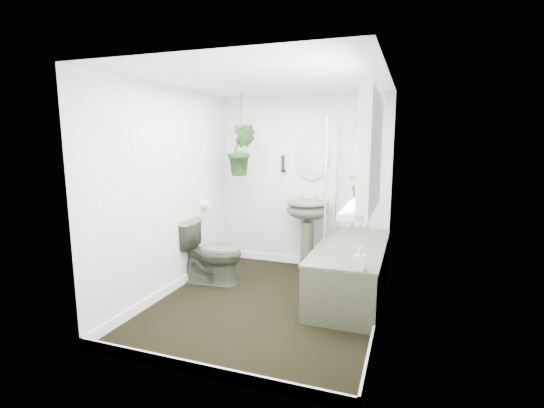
% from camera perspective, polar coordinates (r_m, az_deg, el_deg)
% --- Properties ---
extents(floor, '(2.30, 2.80, 0.02)m').
position_cam_1_polar(floor, '(4.35, -0.68, -14.24)').
color(floor, black).
rests_on(floor, ground).
extents(ceiling, '(2.30, 2.80, 0.02)m').
position_cam_1_polar(ceiling, '(4.01, -0.75, 17.67)').
color(ceiling, white).
rests_on(ceiling, ground).
extents(wall_back, '(2.30, 0.02, 2.30)m').
position_cam_1_polar(wall_back, '(5.35, 4.53, 3.18)').
color(wall_back, white).
rests_on(wall_back, ground).
extents(wall_front, '(2.30, 0.02, 2.30)m').
position_cam_1_polar(wall_front, '(2.76, -10.93, -3.04)').
color(wall_front, white).
rests_on(wall_front, ground).
extents(wall_left, '(0.02, 2.80, 2.30)m').
position_cam_1_polar(wall_left, '(4.55, -14.56, 1.76)').
color(wall_left, white).
rests_on(wall_left, ground).
extents(wall_right, '(0.02, 2.80, 2.30)m').
position_cam_1_polar(wall_right, '(3.78, 16.00, 0.15)').
color(wall_right, white).
rests_on(wall_right, ground).
extents(skirting, '(2.30, 2.80, 0.10)m').
position_cam_1_polar(skirting, '(4.32, -0.69, -13.51)').
color(skirting, white).
rests_on(skirting, floor).
extents(bathtub, '(0.72, 1.72, 0.58)m').
position_cam_1_polar(bathtub, '(4.51, 11.29, -9.43)').
color(bathtub, '#454C38').
rests_on(bathtub, floor).
extents(bath_screen, '(0.04, 0.72, 1.40)m').
position_cam_1_polar(bath_screen, '(4.83, 8.65, 3.95)').
color(bath_screen, silver).
rests_on(bath_screen, bathtub).
extents(shower_box, '(0.20, 0.10, 0.35)m').
position_cam_1_polar(shower_box, '(5.10, 13.15, 7.15)').
color(shower_box, white).
rests_on(shower_box, wall_back).
extents(oval_mirror, '(0.46, 0.03, 0.62)m').
position_cam_1_polar(oval_mirror, '(5.26, 5.81, 6.87)').
color(oval_mirror, beige).
rests_on(oval_mirror, wall_back).
extents(wall_sconce, '(0.04, 0.04, 0.22)m').
position_cam_1_polar(wall_sconce, '(5.36, 1.59, 5.89)').
color(wall_sconce, black).
rests_on(wall_sconce, wall_back).
extents(toilet_roll_holder, '(0.11, 0.11, 0.11)m').
position_cam_1_polar(toilet_roll_holder, '(5.15, -9.53, 0.00)').
color(toilet_roll_holder, white).
rests_on(toilet_roll_holder, wall_left).
extents(window_recess, '(0.08, 1.00, 0.90)m').
position_cam_1_polar(window_recess, '(3.04, 14.24, 7.50)').
color(window_recess, white).
rests_on(window_recess, wall_right).
extents(window_sill, '(0.18, 1.00, 0.04)m').
position_cam_1_polar(window_sill, '(3.09, 12.63, -0.24)').
color(window_sill, white).
rests_on(window_sill, wall_right).
extents(window_blinds, '(0.01, 0.86, 0.76)m').
position_cam_1_polar(window_blinds, '(3.05, 13.39, 7.53)').
color(window_blinds, white).
rests_on(window_blinds, wall_right).
extents(toilet, '(0.79, 0.50, 0.77)m').
position_cam_1_polar(toilet, '(4.85, -8.75, -6.84)').
color(toilet, '#454C38').
rests_on(toilet, floor).
extents(pedestal_sink, '(0.57, 0.49, 0.93)m').
position_cam_1_polar(pedestal_sink, '(5.21, 5.09, -4.64)').
color(pedestal_sink, '#454C38').
rests_on(pedestal_sink, floor).
extents(sill_plant, '(0.25, 0.22, 0.24)m').
position_cam_1_polar(sill_plant, '(3.37, 12.81, 2.97)').
color(sill_plant, black).
rests_on(sill_plant, window_sill).
extents(hanging_plant, '(0.44, 0.41, 0.65)m').
position_cam_1_polar(hanging_plant, '(5.12, -4.42, 7.75)').
color(hanging_plant, black).
rests_on(hanging_plant, ceiling).
extents(soap_bottle, '(0.11, 0.11, 0.21)m').
position_cam_1_polar(soap_bottle, '(3.62, 12.60, -7.72)').
color(soap_bottle, black).
rests_on(soap_bottle, bathtub).
extents(hanging_pot, '(0.16, 0.16, 0.12)m').
position_cam_1_polar(hanging_pot, '(5.12, -4.46, 10.72)').
color(hanging_pot, brown).
rests_on(hanging_pot, ceiling).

